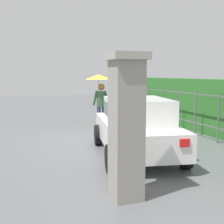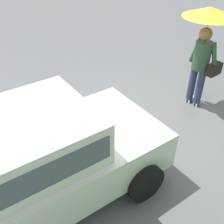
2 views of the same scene
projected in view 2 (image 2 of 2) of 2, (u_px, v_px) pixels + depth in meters
name	position (u px, v px, depth m)	size (l,w,h in m)	color
ground_plane	(127.00, 124.00, 5.42)	(40.00, 40.00, 0.00)	slate
car	(29.00, 161.00, 3.47)	(3.95, 2.40, 1.48)	white
pedestrian	(206.00, 35.00, 5.19)	(1.03, 1.03, 2.07)	#2D3856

